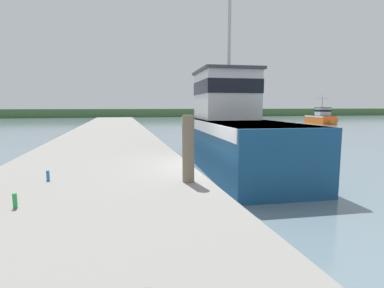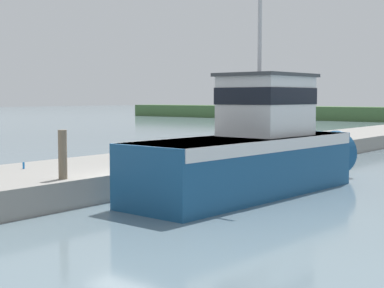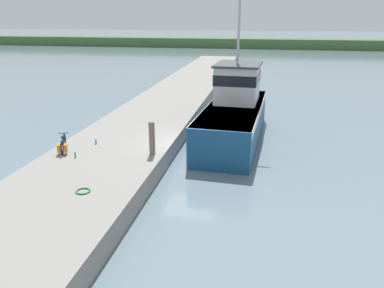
{
  "view_description": "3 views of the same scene",
  "coord_description": "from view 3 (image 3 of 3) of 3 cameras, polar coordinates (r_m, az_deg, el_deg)",
  "views": [
    {
      "loc": [
        -2.84,
        -8.06,
        2.52
      ],
      "look_at": [
        -0.94,
        -0.26,
        1.51
      ],
      "focal_mm": 28.0,
      "sensor_mm": 36.0,
      "label": 1
    },
    {
      "loc": [
        12.34,
        -13.2,
        3.31
      ],
      "look_at": [
        0.43,
        2.24,
        1.76
      ],
      "focal_mm": 55.0,
      "sensor_mm": 36.0,
      "label": 2
    },
    {
      "loc": [
        3.25,
        -16.62,
        6.7
      ],
      "look_at": [
        0.11,
        -0.25,
        0.93
      ],
      "focal_mm": 35.0,
      "sensor_mm": 36.0,
      "label": 3
    }
  ],
  "objects": [
    {
      "name": "fishing_boat_main",
      "position": [
        21.46,
        6.61,
        5.03
      ],
      "size": [
        3.46,
        11.43,
        9.78
      ],
      "rotation": [
        0.0,
        0.0,
        -0.06
      ],
      "color": "navy",
      "rests_on": "ground_plane"
    },
    {
      "name": "dock_pier",
      "position": [
        19.0,
        -10.61,
        -0.51
      ],
      "size": [
        5.25,
        80.0,
        0.86
      ],
      "primitive_type": "cube",
      "color": "gray",
      "rests_on": "ground_plane"
    },
    {
      "name": "water_bottle_by_bike",
      "position": [
        18.41,
        -14.43,
        0.36
      ],
      "size": [
        0.07,
        0.07,
        0.23
      ],
      "primitive_type": "cylinder",
      "color": "blue",
      "rests_on": "dock_pier"
    },
    {
      "name": "ground_plane",
      "position": [
        18.21,
        -0.2,
        -2.49
      ],
      "size": [
        320.0,
        320.0,
        0.0
      ],
      "primitive_type": "plane",
      "color": "slate"
    },
    {
      "name": "water_bottle_on_curb",
      "position": [
        16.91,
        -17.38,
        -1.57
      ],
      "size": [
        0.07,
        0.07,
        0.25
      ],
      "primitive_type": "cylinder",
      "color": "green",
      "rests_on": "dock_pier"
    },
    {
      "name": "hose_coil",
      "position": [
        13.67,
        -16.27,
        -6.9
      ],
      "size": [
        0.51,
        0.51,
        0.05
      ],
      "primitive_type": "torus",
      "color": "#197A2D",
      "rests_on": "dock_pier"
    },
    {
      "name": "mooring_post",
      "position": [
        16.4,
        -6.13,
        0.87
      ],
      "size": [
        0.26,
        0.26,
        1.48
      ],
      "primitive_type": "cylinder",
      "color": "#756651",
      "rests_on": "dock_pier"
    },
    {
      "name": "bicycle_touring",
      "position": [
        17.7,
        -19.06,
        -0.15
      ],
      "size": [
        0.83,
        1.57,
        0.71
      ],
      "rotation": [
        0.0,
        0.0,
        0.41
      ],
      "color": "black",
      "rests_on": "dock_pier"
    }
  ]
}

